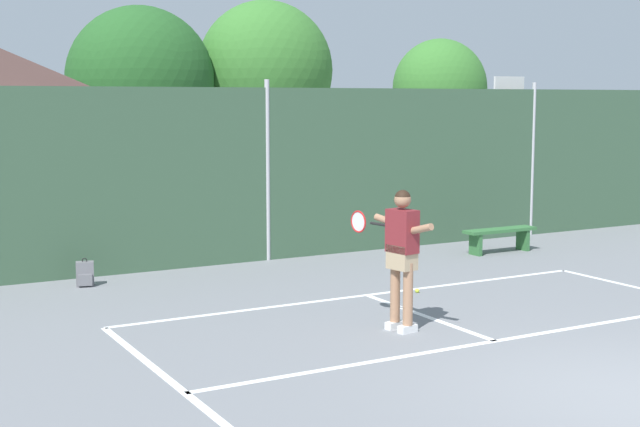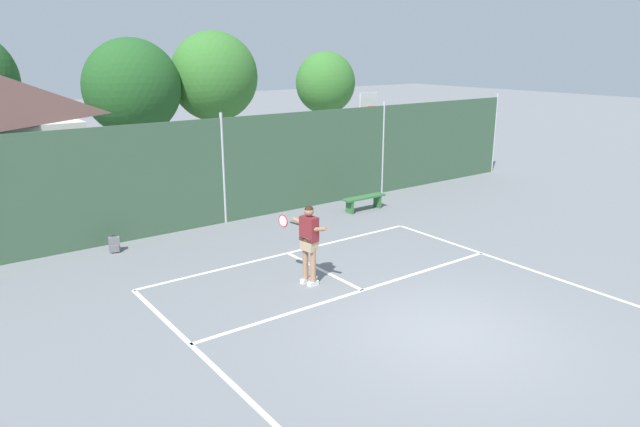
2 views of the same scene
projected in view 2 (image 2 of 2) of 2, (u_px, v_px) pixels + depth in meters
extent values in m
plane|color=slate|center=(448.00, 333.00, 10.84)|extent=(120.00, 120.00, 0.00)
cube|color=white|center=(288.00, 253.00, 15.09)|extent=(8.20, 0.10, 0.01)
cube|color=white|center=(260.00, 411.00, 8.49)|extent=(0.10, 11.00, 0.01)
cube|color=white|center=(569.00, 283.00, 13.17)|extent=(0.10, 11.00, 0.01)
cube|color=white|center=(362.00, 290.00, 12.75)|extent=(8.20, 0.10, 0.01)
cube|color=white|center=(323.00, 270.00, 13.90)|extent=(0.10, 2.97, 0.01)
cube|color=#38563D|center=(223.00, 171.00, 17.36)|extent=(26.00, 0.05, 3.22)
cylinder|color=#B2B2B7|center=(223.00, 169.00, 17.34)|extent=(0.09, 0.09, 3.37)
cylinder|color=#B2B2B7|center=(383.00, 148.00, 21.05)|extent=(0.09, 0.09, 3.37)
cylinder|color=#B2B2B7|center=(494.00, 133.00, 24.76)|extent=(0.09, 0.09, 3.37)
cylinder|color=#284CB2|center=(366.00, 144.00, 23.02)|extent=(0.12, 0.12, 3.05)
cube|color=white|center=(369.00, 100.00, 22.47)|extent=(0.90, 0.06, 0.60)
torus|color=#D85919|center=(373.00, 106.00, 22.32)|extent=(0.48, 0.48, 0.02)
cylinder|color=brown|center=(138.00, 147.00, 26.33)|extent=(0.36, 0.36, 1.70)
ellipsoid|color=#235623|center=(132.00, 87.00, 25.59)|extent=(4.33, 3.90, 4.33)
cylinder|color=brown|center=(217.00, 136.00, 28.58)|extent=(0.36, 0.36, 2.08)
ellipsoid|color=#38752D|center=(214.00, 77.00, 27.79)|extent=(4.30, 3.87, 4.30)
cylinder|color=brown|center=(325.00, 127.00, 32.46)|extent=(0.36, 0.36, 1.94)
ellipsoid|color=#38752D|center=(326.00, 83.00, 31.79)|extent=(3.41, 3.07, 3.41)
cube|color=silver|center=(313.00, 283.00, 13.01)|extent=(0.28, 0.16, 0.10)
cube|color=silver|center=(306.00, 280.00, 13.17)|extent=(0.28, 0.16, 0.10)
cylinder|color=#A37556|center=(313.00, 264.00, 12.88)|extent=(0.13, 0.13, 0.82)
cylinder|color=#A37556|center=(306.00, 262.00, 13.04)|extent=(0.13, 0.13, 0.82)
cube|color=tan|center=(309.00, 243.00, 12.84)|extent=(0.30, 0.39, 0.32)
cube|color=maroon|center=(309.00, 229.00, 12.74)|extent=(0.30, 0.43, 0.56)
sphere|color=#A37556|center=(309.00, 211.00, 12.63)|extent=(0.22, 0.22, 0.22)
sphere|color=black|center=(309.00, 210.00, 12.62)|extent=(0.21, 0.21, 0.21)
cylinder|color=#A37556|center=(302.00, 223.00, 12.83)|extent=(0.18, 0.56, 0.17)
cylinder|color=#A37556|center=(318.00, 229.00, 12.54)|extent=(0.17, 0.51, 0.22)
cylinder|color=black|center=(295.00, 224.00, 12.96)|extent=(0.08, 0.30, 0.04)
torus|color=red|center=(283.00, 221.00, 13.16)|extent=(0.07, 0.30, 0.30)
cylinder|color=silver|center=(283.00, 221.00, 13.16)|extent=(0.05, 0.26, 0.26)
sphere|color=#CCE033|center=(317.00, 248.00, 15.35)|extent=(0.07, 0.07, 0.07)
cube|color=slate|center=(114.00, 245.00, 15.15)|extent=(0.32, 0.25, 0.40)
cube|color=slate|center=(115.00, 249.00, 15.06)|extent=(0.23, 0.12, 0.18)
torus|color=black|center=(114.00, 237.00, 15.08)|extent=(0.09, 0.04, 0.09)
cube|color=#336B38|center=(364.00, 197.00, 18.99)|extent=(1.60, 0.36, 0.06)
cube|color=#336B38|center=(350.00, 207.00, 18.71)|extent=(0.08, 0.32, 0.45)
cube|color=#336B38|center=(377.00, 201.00, 19.40)|extent=(0.08, 0.32, 0.45)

